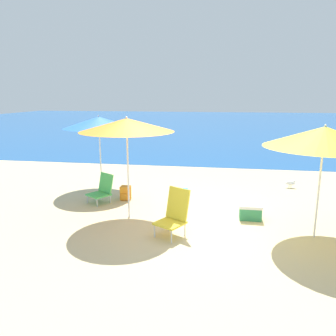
# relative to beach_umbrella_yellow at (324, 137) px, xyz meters

# --- Properties ---
(ground_plane) EXTENTS (60.00, 60.00, 0.00)m
(ground_plane) POSITION_rel_beach_umbrella_yellow_xyz_m (-2.24, 0.44, -1.88)
(ground_plane) COLOR #D1BA89
(sea_water) EXTENTS (60.00, 40.00, 0.01)m
(sea_water) POSITION_rel_beach_umbrella_yellow_xyz_m (-2.24, 25.71, -1.88)
(sea_water) COLOR #1E5699
(sea_water) RESTS_ON ground
(beach_umbrella_yellow) EXTENTS (2.10, 2.10, 2.11)m
(beach_umbrella_yellow) POSITION_rel_beach_umbrella_yellow_xyz_m (0.00, 0.00, 0.00)
(beach_umbrella_yellow) COLOR white
(beach_umbrella_yellow) RESTS_ON ground
(beach_umbrella_orange) EXTENTS (1.96, 1.96, 2.18)m
(beach_umbrella_orange) POSITION_rel_beach_umbrella_yellow_xyz_m (-3.71, 0.43, 0.12)
(beach_umbrella_orange) COLOR white
(beach_umbrella_orange) RESTS_ON ground
(beach_umbrella_blue) EXTENTS (1.95, 1.95, 2.07)m
(beach_umbrella_blue) POSITION_rel_beach_umbrella_yellow_xyz_m (-5.11, 2.50, -0.02)
(beach_umbrella_blue) COLOR white
(beach_umbrella_blue) RESTS_ON ground
(beach_chair_green) EXTENTS (0.68, 0.70, 0.71)m
(beach_chair_green) POSITION_rel_beach_umbrella_yellow_xyz_m (-4.63, 1.30, -1.54)
(beach_chair_green) COLOR silver
(beach_chair_green) RESTS_ON ground
(beach_chair_yellow) EXTENTS (0.69, 0.72, 0.89)m
(beach_chair_yellow) POSITION_rel_beach_umbrella_yellow_xyz_m (-2.61, -0.32, -1.44)
(beach_chair_yellow) COLOR silver
(beach_chair_yellow) RESTS_ON ground
(backpack_teal) EXTENTS (0.34, 0.26, 0.30)m
(backpack_teal) POSITION_rel_beach_umbrella_yellow_xyz_m (-2.74, 1.72, -1.73)
(backpack_teal) COLOR teal
(backpack_teal) RESTS_ON ground
(backpack_orange) EXTENTS (0.24, 0.25, 0.35)m
(backpack_orange) POSITION_rel_beach_umbrella_yellow_xyz_m (-4.13, 1.59, -1.71)
(backpack_orange) COLOR orange
(backpack_orange) RESTS_ON ground
(cooler_box) EXTENTS (0.47, 0.31, 0.33)m
(cooler_box) POSITION_rel_beach_umbrella_yellow_xyz_m (-1.11, 0.72, -1.72)
(cooler_box) COLOR #338C59
(cooler_box) RESTS_ON ground
(seagull) EXTENTS (0.27, 0.11, 0.23)m
(seagull) POSITION_rel_beach_umbrella_yellow_xyz_m (0.22, 3.39, -1.74)
(seagull) COLOR gold
(seagull) RESTS_ON ground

